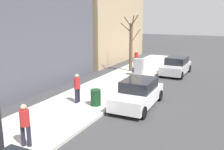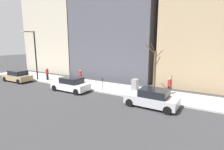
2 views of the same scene
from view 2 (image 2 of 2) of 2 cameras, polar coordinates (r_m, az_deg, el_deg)
ground_plane at (r=20.03m, az=-10.09°, el=-4.62°), size 120.00×120.00×0.00m
sidewalk at (r=21.51m, az=-6.63°, el=-3.25°), size 4.00×36.00×0.15m
parked_car_silver at (r=14.66m, az=12.93°, el=-7.45°), size 2.04×4.26×1.52m
parked_car_white at (r=19.39m, az=-13.30°, el=-3.01°), size 1.96×4.22×1.52m
parked_car_tan at (r=26.66m, az=-28.46°, el=-0.32°), size 1.96×4.22×1.52m
parking_meter at (r=18.59m, az=-3.12°, el=-2.55°), size 0.14×0.10×1.35m
utility_box at (r=17.79m, az=7.52°, el=-3.66°), size 0.83×0.61×1.43m
streetlamp at (r=25.72m, az=-24.21°, el=7.05°), size 1.97×0.32×6.50m
bare_tree at (r=18.15m, az=13.70°, el=1.70°), size 1.95×1.87×4.95m
trash_bin at (r=21.68m, az=-12.14°, el=-1.88°), size 0.56×0.56×0.90m
pedestrian_near_meter at (r=18.08m, az=18.23°, el=-3.11°), size 0.36×0.36×1.66m
pedestrian_midblock at (r=22.47m, az=-10.29°, el=-0.11°), size 0.36×0.40×1.66m
pedestrian_far_corner at (r=25.31m, az=-20.40°, el=0.59°), size 0.39×0.36×1.66m
office_tower_left at (r=26.21m, az=31.73°, el=13.31°), size 12.11×12.11×14.27m
office_block_center at (r=29.95m, az=4.21°, el=18.26°), size 12.93×12.93×18.38m
office_tower_right at (r=36.35m, az=-14.53°, el=19.35°), size 11.07×11.07×21.82m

